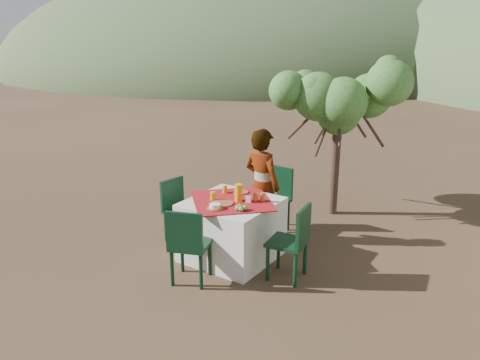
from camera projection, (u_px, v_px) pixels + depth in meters
name	position (u px, v px, depth m)	size (l,w,h in m)	color
ground	(262.00, 279.00, 5.40)	(160.00, 160.00, 0.00)	#3C281B
table	(232.00, 229.00, 5.83)	(1.30, 1.30, 0.76)	silver
chair_far	(275.00, 196.00, 6.63)	(0.45, 0.45, 0.92)	black
chair_near	(188.00, 243.00, 5.16)	(0.54, 0.54, 0.90)	black
chair_left	(178.00, 207.00, 6.32)	(0.44, 0.44, 0.85)	black
chair_right	(294.00, 239.00, 5.27)	(0.46, 0.46, 0.89)	black
person	(262.00, 186.00, 6.23)	(0.57, 0.37, 1.55)	#8C6651
shrub_tree	(344.00, 108.00, 6.92)	(1.79, 1.76, 2.11)	#3E2A1F
hill_near_left	(262.00, 69.00, 38.77)	(40.00, 40.00, 16.00)	#415932
plate_far	(240.00, 192.00, 6.00)	(0.21, 0.21, 0.01)	brown
plate_near	(223.00, 203.00, 5.59)	(0.26, 0.26, 0.01)	brown
glass_far	(225.00, 189.00, 5.98)	(0.06, 0.06, 0.10)	orange
glass_near	(213.00, 196.00, 5.71)	(0.07, 0.07, 0.11)	orange
juice_pitcher	(239.00, 193.00, 5.66)	(0.10, 0.10, 0.21)	orange
bowl_plate	(215.00, 208.00, 5.44)	(0.19, 0.19, 0.01)	brown
white_bowl	(215.00, 206.00, 5.43)	(0.13, 0.13, 0.05)	white
jar_left	(256.00, 197.00, 5.68)	(0.06, 0.06, 0.10)	#CA6023
jar_right	(263.00, 197.00, 5.68)	(0.06, 0.06, 0.10)	#CA6023
napkin_holder	(248.00, 199.00, 5.64)	(0.06, 0.04, 0.08)	white
fruit_cluster	(241.00, 208.00, 5.38)	(0.13, 0.12, 0.06)	#689A38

